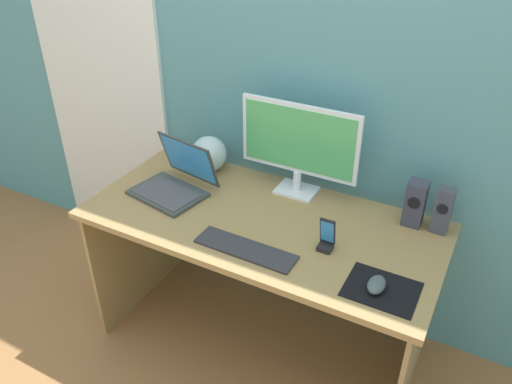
# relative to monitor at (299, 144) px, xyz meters

# --- Properties ---
(ground_plane) EXTENTS (8.00, 8.00, 0.00)m
(ground_plane) POSITION_rel_monitor_xyz_m (-0.04, -0.27, -0.98)
(ground_plane) COLOR #98663B
(wall_back) EXTENTS (6.00, 0.04, 2.50)m
(wall_back) POSITION_rel_monitor_xyz_m (-0.04, 0.16, 0.27)
(wall_back) COLOR teal
(wall_back) RESTS_ON ground_plane
(door_left) EXTENTS (0.82, 0.02, 2.02)m
(door_left) POSITION_rel_monitor_xyz_m (-1.23, 0.13, 0.03)
(door_left) COLOR white
(door_left) RESTS_ON ground_plane
(desk) EXTENTS (1.50, 0.70, 0.74)m
(desk) POSITION_rel_monitor_xyz_m (-0.04, -0.27, -0.39)
(desk) COLOR #9C7B4A
(desk) RESTS_ON ground_plane
(monitor) EXTENTS (0.54, 0.14, 0.42)m
(monitor) POSITION_rel_monitor_xyz_m (0.00, 0.00, 0.00)
(monitor) COLOR white
(monitor) RESTS_ON desk
(speaker_right) EXTENTS (0.07, 0.06, 0.20)m
(speaker_right) POSITION_rel_monitor_xyz_m (0.63, -0.00, -0.14)
(speaker_right) COLOR #3B404E
(speaker_right) RESTS_ON desk
(speaker_near_monitor) EXTENTS (0.08, 0.08, 0.20)m
(speaker_near_monitor) POSITION_rel_monitor_xyz_m (0.52, -0.00, -0.14)
(speaker_near_monitor) COLOR #373949
(speaker_near_monitor) RESTS_ON desk
(laptop) EXTENTS (0.37, 0.35, 0.23)m
(laptop) POSITION_rel_monitor_xyz_m (-0.49, -0.26, -0.19)
(laptop) COLOR #383E3C
(laptop) RESTS_ON desk
(fishbowl) EXTENTS (0.17, 0.17, 0.17)m
(fishbowl) POSITION_rel_monitor_xyz_m (-0.46, -0.01, -0.16)
(fishbowl) COLOR silver
(fishbowl) RESTS_ON desk
(keyboard_external) EXTENTS (0.41, 0.12, 0.01)m
(keyboard_external) POSITION_rel_monitor_xyz_m (0.00, -0.48, -0.23)
(keyboard_external) COLOR #2F2D32
(keyboard_external) RESTS_ON desk
(mousepad) EXTENTS (0.25, 0.20, 0.00)m
(mousepad) POSITION_rel_monitor_xyz_m (0.53, -0.45, -0.24)
(mousepad) COLOR black
(mousepad) RESTS_ON desk
(mouse) EXTENTS (0.06, 0.10, 0.04)m
(mouse) POSITION_rel_monitor_xyz_m (0.51, -0.46, -0.22)
(mouse) COLOR #465052
(mouse) RESTS_ON mousepad
(phone_in_dock) EXTENTS (0.06, 0.05, 0.14)m
(phone_in_dock) POSITION_rel_monitor_xyz_m (0.27, -0.33, -0.19)
(phone_in_dock) COLOR black
(phone_in_dock) RESTS_ON desk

